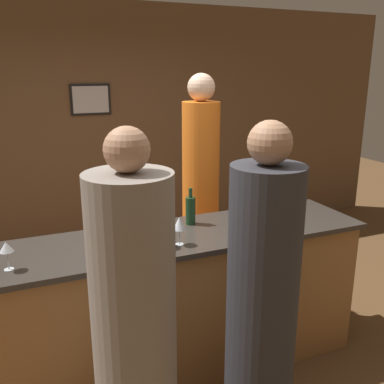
# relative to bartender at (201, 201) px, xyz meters

# --- Properties ---
(ground_plane) EXTENTS (14.00, 14.00, 0.00)m
(ground_plane) POSITION_rel_bartender_xyz_m (-0.61, -0.78, -0.97)
(ground_plane) COLOR brown
(back_wall) EXTENTS (8.00, 0.08, 2.80)m
(back_wall) POSITION_rel_bartender_xyz_m (-0.61, 1.68, 0.43)
(back_wall) COLOR brown
(back_wall) RESTS_ON ground_plane
(bar_counter) EXTENTS (2.82, 0.65, 1.02)m
(bar_counter) POSITION_rel_bartender_xyz_m (-0.61, -0.78, -0.46)
(bar_counter) COLOR #996638
(bar_counter) RESTS_ON ground_plane
(bartender) EXTENTS (0.32, 0.32, 2.04)m
(bartender) POSITION_rel_bartender_xyz_m (0.00, 0.00, 0.00)
(bartender) COLOR orange
(bartender) RESTS_ON ground_plane
(guest_0) EXTENTS (0.39, 0.39, 1.85)m
(guest_0) POSITION_rel_bartender_xyz_m (-1.02, -1.53, -0.12)
(guest_0) COLOR gray
(guest_0) RESTS_ON ground_plane
(guest_1) EXTENTS (0.38, 0.38, 1.84)m
(guest_1) POSITION_rel_bartender_xyz_m (-0.31, -1.52, -0.12)
(guest_1) COLOR #2D2D33
(guest_1) RESTS_ON ground_plane
(wine_bottle_0) EXTENTS (0.07, 0.07, 0.26)m
(wine_bottle_0) POSITION_rel_bartender_xyz_m (-0.35, -0.63, 0.15)
(wine_bottle_0) COLOR #19381E
(wine_bottle_0) RESTS_ON bar_counter
(wine_glass_2) EXTENTS (0.08, 0.08, 0.15)m
(wine_glass_2) POSITION_rel_bartender_xyz_m (-0.65, -0.95, 0.16)
(wine_glass_2) COLOR silver
(wine_glass_2) RESTS_ON bar_counter
(wine_glass_3) EXTENTS (0.06, 0.06, 0.16)m
(wine_glass_3) POSITION_rel_bartender_xyz_m (-1.05, -0.99, 0.17)
(wine_glass_3) COLOR silver
(wine_glass_3) RESTS_ON bar_counter
(wine_glass_4) EXTENTS (0.06, 0.06, 0.15)m
(wine_glass_4) POSITION_rel_bartender_xyz_m (0.04, -0.90, 0.16)
(wine_glass_4) COLOR silver
(wine_glass_4) RESTS_ON bar_counter
(wine_glass_5) EXTENTS (0.08, 0.08, 0.18)m
(wine_glass_5) POSITION_rel_bartender_xyz_m (-0.56, -0.95, 0.19)
(wine_glass_5) COLOR silver
(wine_glass_5) RESTS_ON bar_counter
(wine_glass_6) EXTENTS (0.08, 0.08, 0.15)m
(wine_glass_6) POSITION_rel_bartender_xyz_m (-0.09, -0.98, 0.17)
(wine_glass_6) COLOR silver
(wine_glass_6) RESTS_ON bar_counter
(wine_glass_7) EXTENTS (0.08, 0.08, 0.16)m
(wine_glass_7) POSITION_rel_bartender_xyz_m (-1.54, -0.91, 0.18)
(wine_glass_7) COLOR silver
(wine_glass_7) RESTS_ON bar_counter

